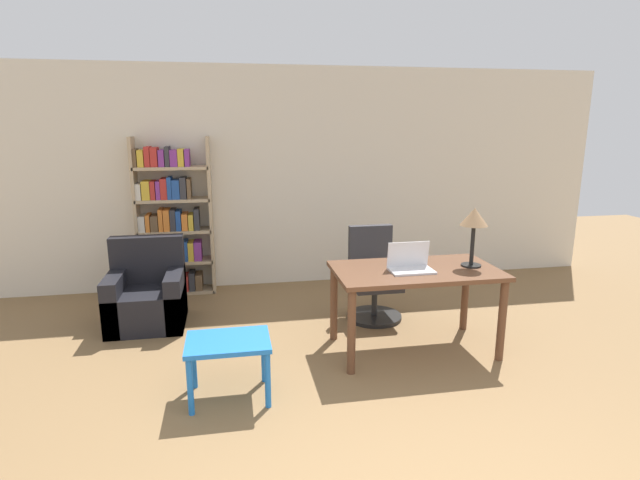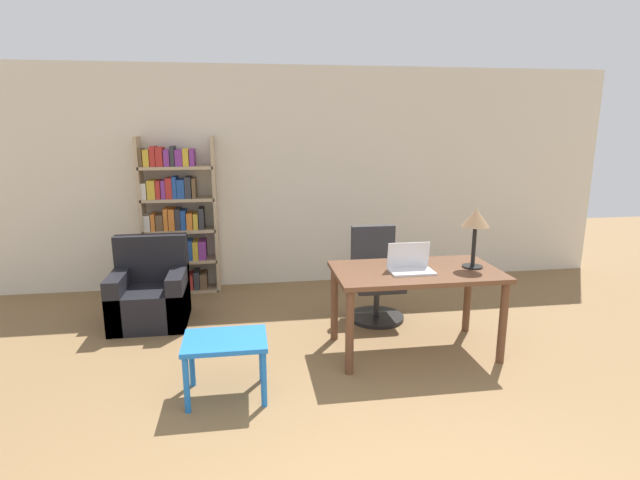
{
  "view_description": "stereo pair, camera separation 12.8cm",
  "coord_description": "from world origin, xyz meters",
  "px_view_note": "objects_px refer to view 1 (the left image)",
  "views": [
    {
      "loc": [
        -0.85,
        -1.68,
        2.02
      ],
      "look_at": [
        -0.08,
        2.53,
        1.02
      ],
      "focal_mm": 28.0,
      "sensor_mm": 36.0,
      "label": 1
    },
    {
      "loc": [
        -0.73,
        -1.7,
        2.02
      ],
      "look_at": [
        -0.08,
        2.53,
        1.02
      ],
      "focal_mm": 28.0,
      "sensor_mm": 36.0,
      "label": 2
    }
  ],
  "objects_px": {
    "office_chair": "(373,279)",
    "table_lamp": "(474,220)",
    "bookshelf": "(171,224)",
    "side_table_blue": "(228,349)",
    "laptop": "(410,265)",
    "desk": "(415,280)",
    "armchair": "(147,297)"
  },
  "relations": [
    {
      "from": "armchair",
      "to": "laptop",
      "type": "bearing_deg",
      "value": -24.53
    },
    {
      "from": "table_lamp",
      "to": "armchair",
      "type": "height_order",
      "value": "table_lamp"
    },
    {
      "from": "desk",
      "to": "table_lamp",
      "type": "xyz_separation_m",
      "value": [
        0.52,
        -0.01,
        0.53
      ]
    },
    {
      "from": "laptop",
      "to": "table_lamp",
      "type": "distance_m",
      "value": 0.7
    },
    {
      "from": "office_chair",
      "to": "bookshelf",
      "type": "bearing_deg",
      "value": 151.36
    },
    {
      "from": "desk",
      "to": "table_lamp",
      "type": "height_order",
      "value": "table_lamp"
    },
    {
      "from": "desk",
      "to": "office_chair",
      "type": "bearing_deg",
      "value": 99.31
    },
    {
      "from": "office_chair",
      "to": "armchair",
      "type": "relative_size",
      "value": 1.1
    },
    {
      "from": "desk",
      "to": "side_table_blue",
      "type": "xyz_separation_m",
      "value": [
        -1.65,
        -0.54,
        -0.27
      ]
    },
    {
      "from": "laptop",
      "to": "table_lamp",
      "type": "bearing_deg",
      "value": 3.5
    },
    {
      "from": "laptop",
      "to": "desk",
      "type": "bearing_deg",
      "value": 31.79
    },
    {
      "from": "desk",
      "to": "laptop",
      "type": "distance_m",
      "value": 0.18
    },
    {
      "from": "table_lamp",
      "to": "bookshelf",
      "type": "height_order",
      "value": "bookshelf"
    },
    {
      "from": "side_table_blue",
      "to": "bookshelf",
      "type": "height_order",
      "value": "bookshelf"
    },
    {
      "from": "side_table_blue",
      "to": "office_chair",
      "type": "bearing_deg",
      "value": 42.23
    },
    {
      "from": "armchair",
      "to": "bookshelf",
      "type": "bearing_deg",
      "value": 79.63
    },
    {
      "from": "laptop",
      "to": "armchair",
      "type": "relative_size",
      "value": 0.43
    },
    {
      "from": "side_table_blue",
      "to": "bookshelf",
      "type": "relative_size",
      "value": 0.33
    },
    {
      "from": "laptop",
      "to": "office_chair",
      "type": "bearing_deg",
      "value": 94.3
    },
    {
      "from": "office_chair",
      "to": "side_table_blue",
      "type": "height_order",
      "value": "office_chair"
    },
    {
      "from": "desk",
      "to": "bookshelf",
      "type": "height_order",
      "value": "bookshelf"
    },
    {
      "from": "table_lamp",
      "to": "office_chair",
      "type": "relative_size",
      "value": 0.55
    },
    {
      "from": "bookshelf",
      "to": "side_table_blue",
      "type": "bearing_deg",
      "value": -75.99
    },
    {
      "from": "laptop",
      "to": "table_lamp",
      "type": "height_order",
      "value": "table_lamp"
    },
    {
      "from": "table_lamp",
      "to": "side_table_blue",
      "type": "relative_size",
      "value": 0.86
    },
    {
      "from": "office_chair",
      "to": "side_table_blue",
      "type": "distance_m",
      "value": 2.05
    },
    {
      "from": "laptop",
      "to": "office_chair",
      "type": "distance_m",
      "value": 0.98
    },
    {
      "from": "side_table_blue",
      "to": "bookshelf",
      "type": "distance_m",
      "value": 2.67
    },
    {
      "from": "laptop",
      "to": "bookshelf",
      "type": "xyz_separation_m",
      "value": [
        -2.22,
        2.06,
        0.04
      ]
    },
    {
      "from": "office_chair",
      "to": "table_lamp",
      "type": "bearing_deg",
      "value": -52.2
    },
    {
      "from": "office_chair",
      "to": "bookshelf",
      "type": "height_order",
      "value": "bookshelf"
    },
    {
      "from": "laptop",
      "to": "side_table_blue",
      "type": "height_order",
      "value": "laptop"
    }
  ]
}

